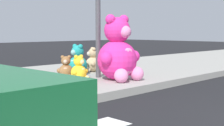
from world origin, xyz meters
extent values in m
cube|color=#9E9B93|center=(0.00, 5.20, 0.07)|extent=(28.00, 4.40, 0.15)
cylinder|color=#4C4C51|center=(1.00, 4.40, 1.75)|extent=(0.11, 0.11, 3.20)
sphere|color=#F22D93|center=(1.03, 3.85, 0.57)|extent=(0.83, 0.83, 0.83)
ellipsoid|color=pink|center=(1.02, 3.55, 0.57)|extent=(0.46, 0.20, 0.54)
sphere|color=#F22D93|center=(1.03, 3.85, 1.19)|extent=(0.55, 0.55, 0.55)
sphere|color=pink|center=(1.03, 3.62, 1.16)|extent=(0.25, 0.25, 0.25)
sphere|color=#F22D93|center=(1.23, 3.84, 1.41)|extent=(0.21, 0.21, 0.21)
sphere|color=#F22D93|center=(1.43, 3.73, 0.63)|extent=(0.26, 0.26, 0.26)
sphere|color=pink|center=(1.25, 3.49, 0.29)|extent=(0.29, 0.29, 0.29)
sphere|color=#F22D93|center=(0.84, 3.86, 1.41)|extent=(0.21, 0.21, 0.21)
sphere|color=#F22D93|center=(0.64, 3.76, 0.63)|extent=(0.26, 0.26, 0.26)
sphere|color=pink|center=(0.79, 3.50, 0.29)|extent=(0.29, 0.29, 0.29)
sphere|color=olive|center=(0.38, 4.76, 0.30)|extent=(0.31, 0.31, 0.31)
ellipsoid|color=tan|center=(0.31, 4.67, 0.30)|extent=(0.17, 0.16, 0.20)
sphere|color=olive|center=(0.38, 4.76, 0.53)|extent=(0.20, 0.20, 0.20)
sphere|color=tan|center=(0.32, 4.69, 0.52)|extent=(0.09, 0.09, 0.09)
sphere|color=olive|center=(0.43, 4.71, 0.61)|extent=(0.08, 0.08, 0.08)
sphere|color=olive|center=(0.46, 4.63, 0.33)|extent=(0.10, 0.10, 0.10)
sphere|color=tan|center=(0.36, 4.60, 0.20)|extent=(0.11, 0.11, 0.11)
sphere|color=olive|center=(0.33, 4.80, 0.61)|extent=(0.08, 0.08, 0.08)
sphere|color=olive|center=(0.25, 4.83, 0.33)|extent=(0.10, 0.10, 0.10)
sphere|color=tan|center=(0.23, 4.72, 0.20)|extent=(0.11, 0.11, 0.11)
sphere|color=tan|center=(1.58, 5.22, 0.34)|extent=(0.38, 0.38, 0.38)
ellipsoid|color=beige|center=(1.46, 5.28, 0.34)|extent=(0.17, 0.22, 0.25)
sphere|color=tan|center=(1.58, 5.22, 0.62)|extent=(0.25, 0.25, 0.25)
sphere|color=beige|center=(1.49, 5.27, 0.61)|extent=(0.11, 0.11, 0.11)
sphere|color=tan|center=(1.54, 5.14, 0.72)|extent=(0.09, 0.09, 0.09)
sphere|color=tan|center=(1.45, 5.08, 0.37)|extent=(0.12, 0.12, 0.12)
sphere|color=beige|center=(1.39, 5.20, 0.21)|extent=(0.13, 0.13, 0.13)
sphere|color=tan|center=(1.62, 5.30, 0.72)|extent=(0.09, 0.09, 0.09)
sphere|color=tan|center=(1.62, 5.40, 0.37)|extent=(0.12, 0.12, 0.12)
sphere|color=beige|center=(1.49, 5.39, 0.21)|extent=(0.13, 0.13, 0.13)
sphere|color=#8CD133|center=(1.98, 4.81, 0.32)|extent=(0.33, 0.33, 0.33)
ellipsoid|color=#B8DE87|center=(1.93, 4.92, 0.32)|extent=(0.20, 0.14, 0.21)
sphere|color=#8CD133|center=(1.98, 4.81, 0.56)|extent=(0.22, 0.22, 0.22)
sphere|color=#B8DE87|center=(1.94, 4.89, 0.55)|extent=(0.10, 0.10, 0.10)
sphere|color=#8CD133|center=(1.91, 4.78, 0.65)|extent=(0.08, 0.08, 0.08)
sphere|color=#8CD133|center=(1.82, 4.78, 0.34)|extent=(0.10, 0.10, 0.10)
sphere|color=#B8DE87|center=(1.84, 4.90, 0.21)|extent=(0.11, 0.11, 0.11)
sphere|color=#8CD133|center=(2.05, 4.84, 0.65)|extent=(0.08, 0.08, 0.08)
sphere|color=#8CD133|center=(2.11, 4.91, 0.34)|extent=(0.10, 0.10, 0.10)
sphere|color=#B8DE87|center=(2.01, 4.97, 0.21)|extent=(0.11, 0.11, 0.11)
sphere|color=teal|center=(0.95, 5.06, 0.37)|extent=(0.44, 0.44, 0.44)
ellipsoid|color=#7BBFBC|center=(0.80, 5.05, 0.37)|extent=(0.10, 0.24, 0.29)
sphere|color=teal|center=(0.95, 5.06, 0.70)|extent=(0.29, 0.29, 0.29)
sphere|color=#7BBFBC|center=(0.83, 5.06, 0.68)|extent=(0.13, 0.13, 0.13)
sphere|color=teal|center=(0.96, 4.96, 0.81)|extent=(0.11, 0.11, 0.11)
sphere|color=teal|center=(0.90, 4.85, 0.40)|extent=(0.14, 0.14, 0.14)
sphere|color=#7BBFBC|center=(0.77, 4.93, 0.23)|extent=(0.15, 0.15, 0.15)
sphere|color=teal|center=(0.95, 5.16, 0.81)|extent=(0.11, 0.11, 0.11)
sphere|color=teal|center=(0.89, 5.27, 0.40)|extent=(0.14, 0.14, 0.14)
sphere|color=#7BBFBC|center=(0.76, 5.18, 0.23)|extent=(0.15, 0.15, 0.15)
sphere|color=yellow|center=(0.37, 4.31, 0.32)|extent=(0.33, 0.33, 0.33)
ellipsoid|color=#F0DB80|center=(0.38, 4.19, 0.32)|extent=(0.19, 0.09, 0.21)
sphere|color=yellow|center=(0.37, 4.31, 0.56)|extent=(0.22, 0.22, 0.22)
sphere|color=#F0DB80|center=(0.38, 4.22, 0.55)|extent=(0.10, 0.10, 0.10)
sphere|color=yellow|center=(0.45, 4.32, 0.65)|extent=(0.08, 0.08, 0.08)
sphere|color=yellow|center=(0.53, 4.28, 0.34)|extent=(0.10, 0.10, 0.10)
sphere|color=#F0DB80|center=(0.48, 4.18, 0.21)|extent=(0.11, 0.11, 0.11)
sphere|color=yellow|center=(0.30, 4.30, 0.65)|extent=(0.08, 0.08, 0.08)
sphere|color=yellow|center=(0.22, 4.26, 0.34)|extent=(0.10, 0.10, 0.10)
sphere|color=#F0DB80|center=(0.29, 4.16, 0.21)|extent=(0.11, 0.11, 0.11)
camera|label=1|loc=(-3.76, -0.79, 1.17)|focal=51.34mm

